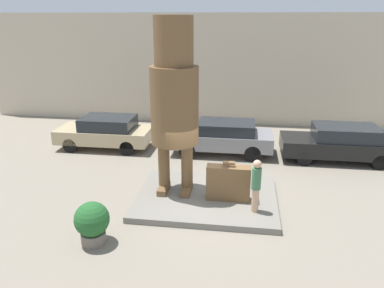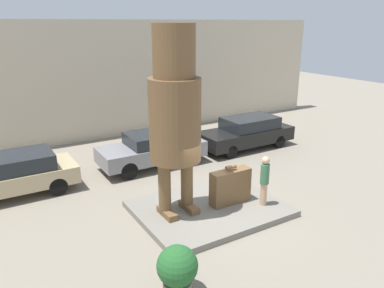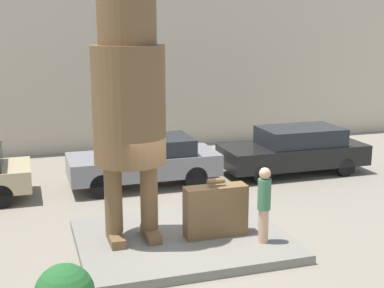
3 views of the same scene
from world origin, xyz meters
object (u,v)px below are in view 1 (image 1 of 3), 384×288
(statue_figure, at_px, (174,94))
(planter_pot, at_px, (92,222))
(parked_car_grey, at_px, (222,136))
(parked_car_tan, at_px, (106,131))
(parked_car_black, at_px, (340,143))
(tourist, at_px, (256,184))
(giant_suitcase, at_px, (228,183))

(statue_figure, height_order, planter_pot, statue_figure)
(parked_car_grey, xyz_separation_m, planter_pot, (-2.99, -7.53, -0.15))
(statue_figure, bearing_deg, parked_car_tan, 133.02)
(parked_car_tan, bearing_deg, parked_car_black, 179.18)
(planter_pot, bearing_deg, parked_car_black, 42.79)
(statue_figure, distance_m, parked_car_tan, 6.63)
(parked_car_black, bearing_deg, parked_car_tan, -0.82)
(tourist, height_order, parked_car_black, tourist)
(statue_figure, height_order, tourist, statue_figure)
(statue_figure, height_order, parked_car_tan, statue_figure)
(parked_car_tan, distance_m, parked_car_grey, 5.42)
(parked_car_tan, xyz_separation_m, planter_pot, (2.43, -7.54, -0.14))
(parked_car_grey, relative_size, planter_pot, 3.72)
(giant_suitcase, relative_size, parked_car_tan, 0.33)
(parked_car_black, height_order, planter_pot, parked_car_black)
(giant_suitcase, distance_m, tourist, 1.14)
(giant_suitcase, height_order, planter_pot, giant_suitcase)
(tourist, bearing_deg, statue_figure, 157.75)
(statue_figure, xyz_separation_m, tourist, (2.66, -1.09, -2.42))
(tourist, bearing_deg, giant_suitcase, 141.59)
(statue_figure, relative_size, tourist, 3.40)
(tourist, relative_size, parked_car_grey, 0.37)
(statue_figure, distance_m, tourist, 3.75)
(giant_suitcase, bearing_deg, parked_car_tan, 140.84)
(statue_figure, relative_size, parked_car_tan, 1.33)
(statue_figure, xyz_separation_m, giant_suitcase, (1.80, -0.41, -2.75))
(giant_suitcase, xyz_separation_m, parked_car_black, (4.49, 4.67, 0.02))
(giant_suitcase, xyz_separation_m, planter_pot, (-3.50, -2.72, -0.13))
(statue_figure, distance_m, giant_suitcase, 3.32)
(tourist, xyz_separation_m, parked_car_grey, (-1.36, 5.49, -0.31))
(parked_car_tan, distance_m, planter_pot, 7.92)
(parked_car_tan, relative_size, planter_pot, 3.56)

